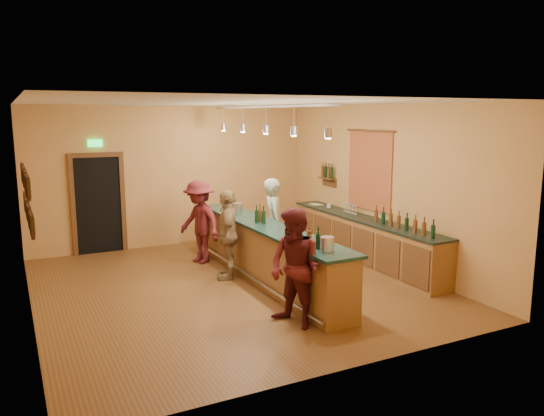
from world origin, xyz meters
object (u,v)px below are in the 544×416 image
back_counter (364,240)px  bartender (274,223)px  bar_stool (291,229)px  customer_b (228,234)px  customer_c (200,222)px  tasting_bar (266,249)px  customer_a (295,268)px

back_counter → bartender: (-1.76, 0.59, 0.40)m
bar_stool → customer_b: bearing=-148.2°
customer_c → tasting_bar: bearing=-0.0°
customer_c → bar_stool: customer_c is taller
customer_c → bar_stool: bearing=69.6°
bar_stool → customer_c: bearing=-179.6°
back_counter → customer_b: (-2.86, 0.31, 0.34)m
customer_b → bar_stool: bearing=144.1°
bartender → customer_c: bearing=70.2°
customer_c → customer_b: bearing=-15.7°
tasting_bar → back_counter: bearing=4.5°
tasting_bar → customer_c: 1.87m
customer_b → tasting_bar: bearing=70.3°
bar_stool → customer_a: bearing=-118.0°
tasting_bar → bartender: 0.99m
tasting_bar → bartender: bartender is taller
tasting_bar → bar_stool: bearing=49.8°
bartender → customer_a: (-1.10, -2.82, -0.03)m
customer_b → bar_stool: 2.41m
bartender → bar_stool: bearing=-24.6°
back_counter → customer_c: customer_c is taller
customer_a → customer_b: customer_a is taller
back_counter → tasting_bar: 2.32m
bartender → customer_b: bartender is taller
back_counter → tasting_bar: (-2.31, -0.18, 0.12)m
tasting_bar → bartender: size_ratio=2.87×
back_counter → customer_b: 2.89m
customer_a → customer_c: customer_a is taller
tasting_bar → customer_b: size_ratio=3.08×
bartender → customer_b: size_ratio=1.07×
back_counter → customer_c: 3.37m
tasting_bar → customer_b: customer_b is taller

